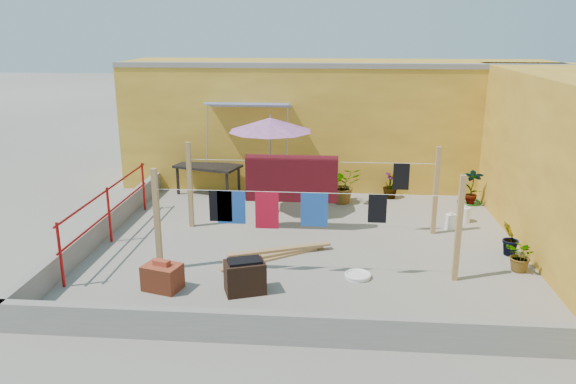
% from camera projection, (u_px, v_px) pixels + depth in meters
% --- Properties ---
extents(ground, '(80.00, 80.00, 0.00)m').
position_uv_depth(ground, '(308.00, 244.00, 10.87)').
color(ground, '#9E998E').
rests_on(ground, ground).
extents(wall_back, '(11.00, 3.27, 3.21)m').
position_uv_depth(wall_back, '(336.00, 122.00, 14.86)').
color(wall_back, gold).
rests_on(wall_back, ground).
extents(parapet_front, '(8.30, 0.16, 0.44)m').
position_uv_depth(parapet_front, '(295.00, 329.00, 7.39)').
color(parapet_front, gray).
rests_on(parapet_front, ground).
extents(parapet_left, '(0.16, 7.30, 0.44)m').
position_uv_depth(parapet_left, '(103.00, 227.00, 11.14)').
color(parapet_left, gray).
rests_on(parapet_left, ground).
extents(red_railing, '(0.05, 4.20, 1.10)m').
position_uv_depth(red_railing, '(108.00, 207.00, 10.79)').
color(red_railing, '#A41010').
rests_on(red_railing, ground).
extents(clothesline_rig, '(5.09, 2.35, 1.80)m').
position_uv_depth(clothesline_rig, '(294.00, 184.00, 11.12)').
color(clothesline_rig, tan).
rests_on(clothesline_rig, ground).
extents(patio_umbrella, '(1.96, 1.96, 2.21)m').
position_uv_depth(patio_umbrella, '(270.00, 125.00, 12.20)').
color(patio_umbrella, gray).
rests_on(patio_umbrella, ground).
extents(outdoor_table, '(1.74, 1.22, 0.74)m').
position_uv_depth(outdoor_table, '(208.00, 168.00, 13.96)').
color(outdoor_table, black).
rests_on(outdoor_table, ground).
extents(brick_stack, '(0.67, 0.56, 0.50)m').
position_uv_depth(brick_stack, '(162.00, 277.00, 8.94)').
color(brick_stack, '#994023').
rests_on(brick_stack, ground).
extents(lumber_pile, '(1.93, 1.30, 0.13)m').
position_uv_depth(lumber_pile, '(275.00, 254.00, 10.23)').
color(lumber_pile, tan).
rests_on(lumber_pile, ground).
extents(brazier, '(0.72, 0.60, 0.56)m').
position_uv_depth(brazier, '(245.00, 276.00, 8.82)').
color(brazier, black).
rests_on(brazier, ground).
extents(white_basin, '(0.45, 0.45, 0.08)m').
position_uv_depth(white_basin, '(358.00, 275.00, 9.40)').
color(white_basin, white).
rests_on(white_basin, ground).
extents(water_jug_a, '(0.24, 0.24, 0.37)m').
position_uv_depth(water_jug_a, '(465.00, 214.00, 12.06)').
color(water_jug_a, white).
rests_on(water_jug_a, ground).
extents(water_jug_b, '(0.23, 0.23, 0.36)m').
position_uv_depth(water_jug_b, '(450.00, 222.00, 11.63)').
color(water_jug_b, white).
rests_on(water_jug_b, ground).
extents(green_hose, '(0.57, 0.57, 0.08)m').
position_uv_depth(green_hose, '(469.00, 201.00, 13.40)').
color(green_hose, '#186D1B').
rests_on(green_hose, ground).
extents(plant_back_a, '(0.96, 0.89, 0.87)m').
position_uv_depth(plant_back_a, '(343.00, 185.00, 13.32)').
color(plant_back_a, '#1A5819').
rests_on(plant_back_a, ground).
extents(plant_back_b, '(0.45, 0.45, 0.64)m').
position_uv_depth(plant_back_b, '(390.00, 185.00, 13.69)').
color(plant_back_b, '#1A5819').
rests_on(plant_back_b, ground).
extents(plant_right_a, '(0.55, 0.45, 0.90)m').
position_uv_depth(plant_right_a, '(472.00, 187.00, 13.11)').
color(plant_right_a, '#1A5819').
rests_on(plant_right_a, ground).
extents(plant_right_b, '(0.44, 0.47, 0.67)m').
position_uv_depth(plant_right_b, '(510.00, 239.00, 10.22)').
color(plant_right_b, '#1A5819').
rests_on(plant_right_b, ground).
extents(plant_right_c, '(0.67, 0.68, 0.57)m').
position_uv_depth(plant_right_c, '(522.00, 256.00, 9.58)').
color(plant_right_c, '#1A5819').
rests_on(plant_right_c, ground).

